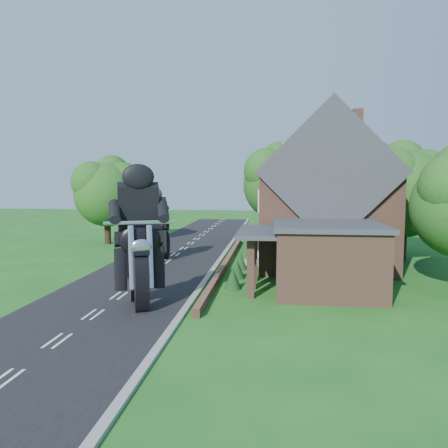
# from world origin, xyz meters

# --- Properties ---
(ground) EXTENTS (120.00, 120.00, 0.00)m
(ground) POSITION_xyz_m (0.00, 0.00, 0.00)
(ground) COLOR #1A5919
(ground) RESTS_ON ground
(road) EXTENTS (7.00, 80.00, 0.02)m
(road) POSITION_xyz_m (0.00, 0.00, 0.01)
(road) COLOR black
(road) RESTS_ON ground
(kerb) EXTENTS (0.30, 80.00, 0.12)m
(kerb) POSITION_xyz_m (3.65, 0.00, 0.06)
(kerb) COLOR gray
(kerb) RESTS_ON ground
(garden_wall) EXTENTS (0.30, 22.00, 0.40)m
(garden_wall) POSITION_xyz_m (4.30, 5.00, 0.20)
(garden_wall) COLOR brown
(garden_wall) RESTS_ON ground
(house) EXTENTS (9.54, 8.64, 10.24)m
(house) POSITION_xyz_m (10.49, 6.00, 4.34)
(house) COLOR brown
(house) RESTS_ON ground
(annex) EXTENTS (7.05, 5.94, 3.44)m
(annex) POSITION_xyz_m (9.87, -0.80, 1.77)
(annex) COLOR brown
(annex) RESTS_ON ground
(tree_house_right) EXTENTS (6.51, 6.00, 8.40)m
(tree_house_right) POSITION_xyz_m (16.65, 8.62, 5.19)
(tree_house_right) COLOR black
(tree_house_right) RESTS_ON ground
(tree_behind_house) EXTENTS (7.81, 7.20, 10.08)m
(tree_behind_house) POSITION_xyz_m (14.18, 16.14, 6.23)
(tree_behind_house) COLOR black
(tree_behind_house) RESTS_ON ground
(tree_behind_left) EXTENTS (6.94, 6.40, 9.16)m
(tree_behind_left) POSITION_xyz_m (8.16, 17.13, 5.73)
(tree_behind_left) COLOR black
(tree_behind_left) RESTS_ON ground
(tree_far_road) EXTENTS (6.08, 5.60, 7.84)m
(tree_far_road) POSITION_xyz_m (-6.86, 14.11, 4.84)
(tree_far_road) COLOR black
(tree_far_road) RESTS_ON ground
(shrub_a) EXTENTS (0.90, 0.90, 1.10)m
(shrub_a) POSITION_xyz_m (5.30, -1.00, 0.55)
(shrub_a) COLOR #103414
(shrub_a) RESTS_ON ground
(shrub_b) EXTENTS (0.90, 0.90, 1.10)m
(shrub_b) POSITION_xyz_m (5.30, 1.50, 0.55)
(shrub_b) COLOR #103414
(shrub_b) RESTS_ON ground
(shrub_c) EXTENTS (0.90, 0.90, 1.10)m
(shrub_c) POSITION_xyz_m (5.30, 4.00, 0.55)
(shrub_c) COLOR #103414
(shrub_c) RESTS_ON ground
(shrub_d) EXTENTS (0.90, 0.90, 1.10)m
(shrub_d) POSITION_xyz_m (5.30, 9.00, 0.55)
(shrub_d) COLOR #103414
(shrub_d) RESTS_ON ground
(shrub_e) EXTENTS (0.90, 0.90, 1.10)m
(shrub_e) POSITION_xyz_m (5.30, 11.50, 0.55)
(shrub_e) COLOR #103414
(shrub_e) RESTS_ON ground
(shrub_f) EXTENTS (0.90, 0.90, 1.10)m
(shrub_f) POSITION_xyz_m (5.30, 14.00, 0.55)
(shrub_f) COLOR #103414
(shrub_f) RESTS_ON ground
(motorcycle_lead) EXTENTS (1.24, 2.04, 1.86)m
(motorcycle_lead) POSITION_xyz_m (1.57, -4.65, 0.93)
(motorcycle_lead) COLOR black
(motorcycle_lead) RESTS_ON ground
(motorcycle_follow) EXTENTS (1.02, 1.66, 1.51)m
(motorcycle_follow) POSITION_xyz_m (-0.63, 6.42, 0.76)
(motorcycle_follow) COLOR black
(motorcycle_follow) RESTS_ON ground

